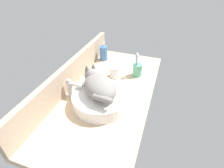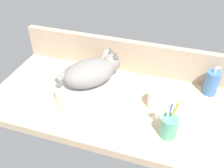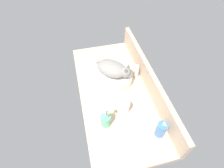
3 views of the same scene
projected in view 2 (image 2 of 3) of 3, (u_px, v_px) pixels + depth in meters
The scene contains 8 objects.
ground_plane at pixel (115, 103), 121.23cm from camera, with size 121.60×57.62×4.00cm, color #D1B28E.
backsplash_panel at pixel (130, 56), 134.83cm from camera, with size 121.60×3.60×17.82cm, color tan.
sink_basin at pixel (90, 89), 120.70cm from camera, with size 34.14×34.14×7.75cm, color white.
cat at pixel (92, 71), 115.40cm from camera, with size 29.23×30.02×14.00cm.
faucet at pixel (106, 61), 133.74cm from camera, with size 3.60×11.84×13.60cm.
soap_dispenser at pixel (212, 83), 120.43cm from camera, with size 6.78×6.78×15.67cm.
toothbrush_cup at pixel (169, 126), 99.75cm from camera, with size 7.02×7.02×18.70cm.
water_glass at pixel (156, 100), 114.12cm from camera, with size 7.86×7.86×8.61cm.
Camera 2 is at (26.06, -86.22, 79.69)cm, focal length 40.00 mm.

